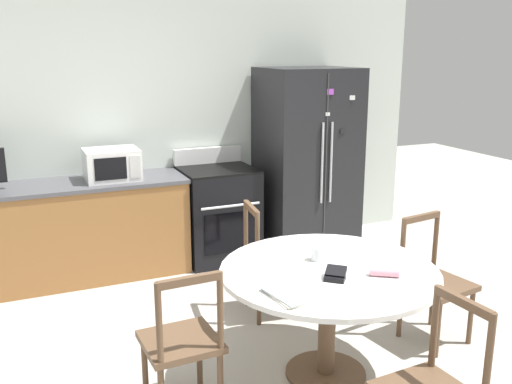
{
  "coord_description": "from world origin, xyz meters",
  "views": [
    {
      "loc": [
        -1.62,
        -2.86,
        2.07
      ],
      "look_at": [
        0.14,
        1.15,
        0.95
      ],
      "focal_mm": 40.0,
      "sensor_mm": 36.0,
      "label": 1
    }
  ],
  "objects": [
    {
      "name": "ground_plane",
      "position": [
        0.0,
        0.0,
        0.0
      ],
      "size": [
        14.0,
        14.0,
        0.0
      ],
      "primitive_type": "plane",
      "color": "#B2ADA3"
    },
    {
      "name": "back_wall",
      "position": [
        0.0,
        2.65,
        1.3
      ],
      "size": [
        5.2,
        0.1,
        2.6
      ],
      "color": "silver",
      "rests_on": "ground_plane"
    },
    {
      "name": "candle_glass",
      "position": [
        0.12,
        0.13,
        0.77
      ],
      "size": [
        0.09,
        0.09,
        0.09
      ],
      "color": "silver",
      "rests_on": "dining_table"
    },
    {
      "name": "refrigerator",
      "position": [
        1.16,
        2.2,
        0.94
      ],
      "size": [
        0.91,
        0.8,
        1.87
      ],
      "color": "black",
      "rests_on": "ground_plane"
    },
    {
      "name": "microwave",
      "position": [
        -0.79,
        2.28,
        1.04
      ],
      "size": [
        0.47,
        0.4,
        0.28
      ],
      "color": "white",
      "rests_on": "kitchen_counter"
    },
    {
      "name": "dining_table",
      "position": [
        0.12,
        -0.02,
        0.62
      ],
      "size": [
        1.36,
        1.36,
        0.74
      ],
      "color": "white",
      "rests_on": "ground_plane"
    },
    {
      "name": "folded_napkin",
      "position": [
        0.36,
        -0.26,
        0.76
      ],
      "size": [
        0.18,
        0.14,
        0.05
      ],
      "color": "pink",
      "rests_on": "dining_table"
    },
    {
      "name": "wallet",
      "position": [
        0.07,
        -0.18,
        0.76
      ],
      "size": [
        0.17,
        0.17,
        0.07
      ],
      "color": "black",
      "rests_on": "dining_table"
    },
    {
      "name": "dining_chair_right",
      "position": [
        1.06,
        0.09,
        0.43
      ],
      "size": [
        0.48,
        0.48,
        0.9
      ],
      "rotation": [
        0.0,
        0.0,
        3.29
      ],
      "color": "brown",
      "rests_on": "ground_plane"
    },
    {
      "name": "dining_chair_left",
      "position": [
        -0.83,
        -0.02,
        0.43
      ],
      "size": [
        0.44,
        0.44,
        0.9
      ],
      "rotation": [
        0.0,
        0.0,
        6.32
      ],
      "color": "brown",
      "rests_on": "ground_plane"
    },
    {
      "name": "dining_chair_far",
      "position": [
        0.17,
        0.93,
        0.43
      ],
      "size": [
        0.48,
        0.48,
        0.9
      ],
      "rotation": [
        0.0,
        0.0,
        4.57
      ],
      "color": "brown",
      "rests_on": "ground_plane"
    },
    {
      "name": "oven_range",
      "position": [
        0.21,
        2.26,
        0.47
      ],
      "size": [
        0.7,
        0.68,
        1.08
      ],
      "color": "black",
      "rests_on": "ground_plane"
    },
    {
      "name": "mail_stack",
      "position": [
        -0.28,
        -0.28,
        0.75
      ],
      "size": [
        0.27,
        0.33,
        0.02
      ],
      "color": "white",
      "rests_on": "dining_table"
    },
    {
      "name": "kitchen_counter",
      "position": [
        -1.18,
        2.29,
        0.45
      ],
      "size": [
        2.06,
        0.64,
        0.9
      ],
      "color": "#936033",
      "rests_on": "ground_plane"
    }
  ]
}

